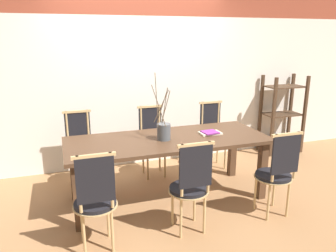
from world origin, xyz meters
name	(u,v)px	position (x,y,z in m)	size (l,w,h in m)	color
ground_plane	(168,197)	(0.00, 0.00, 0.00)	(16.00, 16.00, 0.00)	#9E7047
wall_rear	(140,58)	(0.00, 1.27, 1.60)	(12.00, 0.06, 3.20)	silver
dining_table	(168,147)	(0.00, 0.00, 0.66)	(2.34, 0.92, 0.76)	#4C3321
chair_near_leftend	(95,199)	(-0.93, -0.75, 0.52)	(0.40, 0.40, 0.98)	black
chair_near_left	(191,184)	(-0.02, -0.75, 0.52)	(0.40, 0.40, 0.98)	black
chair_near_center	(277,171)	(0.97, -0.75, 0.52)	(0.40, 0.40, 0.98)	black
chair_far_leftend	(80,146)	(-0.96, 0.75, 0.52)	(0.40, 0.40, 0.98)	black
chair_far_left	(153,139)	(0.03, 0.75, 0.52)	(0.40, 0.40, 0.98)	black
chair_far_center	(213,133)	(0.96, 0.75, 0.52)	(0.40, 0.40, 0.98)	black
vase_centerpiece	(164,131)	(-0.06, -0.02, 0.86)	(0.23, 0.23, 0.76)	#4C5156
book_stack	(210,133)	(0.54, 0.01, 0.77)	(0.26, 0.19, 0.03)	beige
shelving_rack	(282,114)	(2.35, 1.00, 0.64)	(0.65, 0.40, 1.29)	#422D1E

